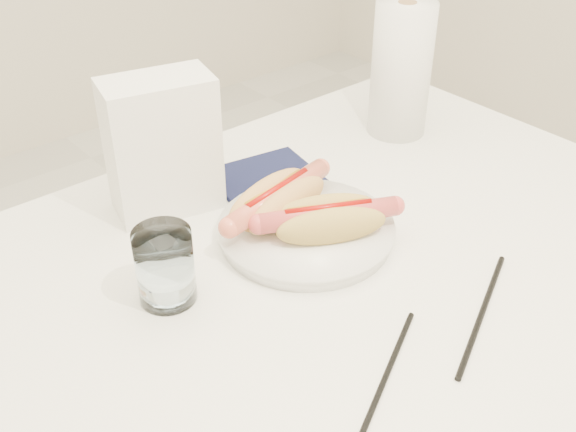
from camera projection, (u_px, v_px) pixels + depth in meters
table at (306, 302)px, 0.96m from camera, size 1.20×0.80×0.75m
plate at (306, 232)px, 0.98m from camera, size 0.25×0.25×0.02m
hotdog_left at (278, 201)px, 0.98m from camera, size 0.20×0.11×0.06m
hotdog_right at (328, 220)px, 0.94m from camera, size 0.19×0.14×0.05m
water_glass at (165, 266)px, 0.85m from camera, size 0.07×0.07×0.10m
chopstick_near at (385, 378)px, 0.76m from camera, size 0.20×0.11×0.01m
chopstick_far at (482, 312)px, 0.85m from camera, size 0.22×0.11×0.01m
napkin_box at (162, 146)px, 1.00m from camera, size 0.17×0.12×0.21m
navy_napkin at (269, 181)px, 1.11m from camera, size 0.19×0.19×0.01m
paper_towel_roll at (401, 70)px, 1.20m from camera, size 0.14×0.14×0.23m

